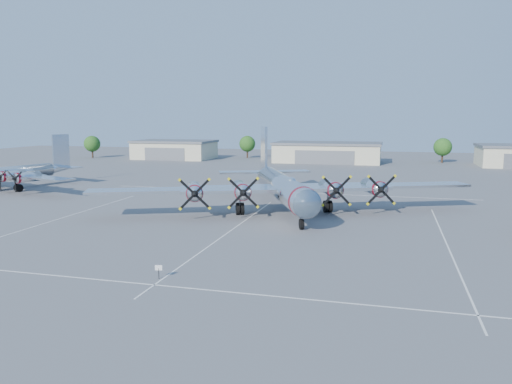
% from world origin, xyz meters
% --- Properties ---
extents(ground, '(260.00, 260.00, 0.00)m').
position_xyz_m(ground, '(0.00, 0.00, 0.00)').
color(ground, '#565659').
rests_on(ground, ground).
extents(parking_lines, '(60.00, 50.08, 0.01)m').
position_xyz_m(parking_lines, '(0.00, -1.75, 0.01)').
color(parking_lines, silver).
rests_on(parking_lines, ground).
extents(hangar_west, '(22.60, 14.60, 5.40)m').
position_xyz_m(hangar_west, '(-45.00, 81.96, 2.71)').
color(hangar_west, beige).
rests_on(hangar_west, ground).
extents(hangar_center, '(28.60, 14.60, 5.40)m').
position_xyz_m(hangar_center, '(0.00, 81.96, 2.71)').
color(hangar_center, beige).
rests_on(hangar_center, ground).
extents(tree_far_west, '(4.80, 4.80, 6.64)m').
position_xyz_m(tree_far_west, '(-70.00, 78.00, 4.22)').
color(tree_far_west, '#382619').
rests_on(tree_far_west, ground).
extents(tree_west, '(4.80, 4.80, 6.64)m').
position_xyz_m(tree_west, '(-25.00, 90.00, 4.22)').
color(tree_west, '#382619').
rests_on(tree_west, ground).
extents(tree_east, '(4.80, 4.80, 6.64)m').
position_xyz_m(tree_east, '(30.00, 88.00, 4.22)').
color(tree_east, '#382619').
rests_on(tree_east, ground).
extents(main_bomber_b29, '(57.67, 49.69, 10.72)m').
position_xyz_m(main_bomber_b29, '(2.78, 9.25, 0.00)').
color(main_bomber_b29, silver).
rests_on(main_bomber_b29, ground).
extents(bomber_west, '(39.73, 33.14, 9.02)m').
position_xyz_m(bomber_west, '(-45.90, 16.83, 0.00)').
color(bomber_west, silver).
rests_on(bomber_west, ground).
extents(info_placard, '(0.55, 0.15, 1.06)m').
position_xyz_m(info_placard, '(-0.33, -20.58, 0.74)').
color(info_placard, black).
rests_on(info_placard, ground).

